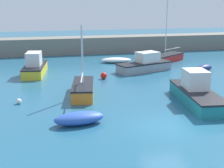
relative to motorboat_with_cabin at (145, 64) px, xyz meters
name	(u,v)px	position (x,y,z in m)	size (l,w,h in m)	color
ground_plane	(166,128)	(-3.42, -13.93, -0.80)	(120.00, 120.00, 0.20)	#235B7A
harbor_breakwater	(91,45)	(-3.42, 12.58, 0.37)	(46.67, 3.01, 2.15)	slate
motorboat_with_cabin	(145,64)	(0.00, 0.00, 0.00)	(5.97, 3.60, 1.91)	gray
sailboat_tall_mast	(165,58)	(3.80, 4.03, -0.23)	(5.54, 4.46, 7.60)	red
fishing_dinghy_green	(204,68)	(5.80, -1.44, -0.37)	(2.19, 1.67, 0.67)	navy
motorboat_grey_hull	(196,92)	(0.22, -10.41, 0.03)	(2.69, 6.57, 2.24)	teal
sailboat_twin_hulled	(83,89)	(-7.21, -7.00, -0.19)	(2.27, 5.15, 5.22)	orange
rowboat_blue_near	(79,118)	(-8.17, -12.52, -0.34)	(3.01, 1.55, 0.72)	#2D56B7
rowboat_white_midwater	(116,60)	(-1.79, 4.89, -0.41)	(3.60, 1.91, 0.58)	white
cabin_cruiser_white	(35,67)	(-10.77, 0.85, 0.07)	(2.48, 5.40, 2.20)	yellow
mooring_buoy_red	(104,76)	(-4.70, -2.31, -0.40)	(0.60, 0.60, 0.60)	red
mooring_buoy_white	(19,101)	(-11.77, -7.98, -0.52)	(0.37, 0.37, 0.37)	white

